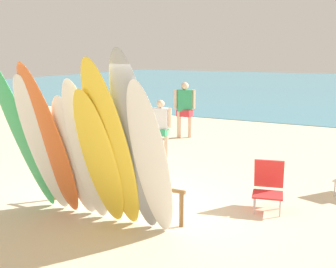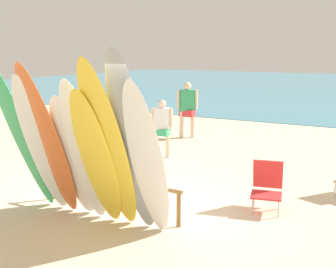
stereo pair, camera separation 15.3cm
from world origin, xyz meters
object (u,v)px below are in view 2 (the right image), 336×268
(surfboard_green_0, at_px, (23,137))
(surfboard_rack, at_px, (110,185))
(surfboard_white_1, at_px, (41,147))
(beachgoer_near_rack, at_px, (187,106))
(surfboard_orange_2, at_px, (48,143))
(surfboard_yellow_6, at_px, (109,149))
(surfboard_grey_7, at_px, (132,147))
(beachgoer_photographing, at_px, (162,124))
(surfboard_white_3, at_px, (74,158))
(surfboard_white_8, at_px, (147,162))
(surfboard_white_4, at_px, (84,153))
(beach_chair_blue, at_px, (267,184))
(surfboard_yellow_5, at_px, (97,160))

(surfboard_green_0, bearing_deg, surfboard_rack, 37.46)
(surfboard_white_1, distance_m, beachgoer_near_rack, 7.04)
(surfboard_orange_2, xyz_separation_m, surfboard_yellow_6, (1.18, -0.01, 0.04))
(surfboard_grey_7, xyz_separation_m, beachgoer_photographing, (-2.04, 4.37, -0.51))
(surfboard_green_0, relative_size, surfboard_white_3, 1.27)
(surfboard_white_1, bearing_deg, surfboard_grey_7, -4.81)
(beachgoer_near_rack, xyz_separation_m, beachgoer_photographing, (0.58, -2.58, -0.15))
(surfboard_orange_2, xyz_separation_m, surfboard_white_8, (1.75, 0.08, -0.10))
(surfboard_green_0, bearing_deg, beachgoer_near_rack, 99.46)
(beachgoer_photographing, bearing_deg, surfboard_white_8, -79.76)
(surfboard_white_4, xyz_separation_m, beach_chair_blue, (2.23, 2.05, -0.72))
(surfboard_grey_7, bearing_deg, beachgoer_near_rack, 106.41)
(surfboard_white_1, height_order, surfboard_orange_2, surfboard_orange_2)
(beachgoer_near_rack, distance_m, beach_chair_blue, 6.28)
(surfboard_yellow_5, distance_m, surfboard_yellow_6, 0.32)
(surfboard_green_0, relative_size, surfboard_orange_2, 1.03)
(surfboard_white_1, bearing_deg, surfboard_rack, 36.22)
(surfboard_white_4, distance_m, beachgoer_photographing, 4.49)
(surfboard_yellow_5, bearing_deg, surfboard_rack, 108.63)
(surfboard_white_8, relative_size, beach_chair_blue, 2.94)
(surfboard_white_3, relative_size, beach_chair_blue, 2.59)
(surfboard_white_4, xyz_separation_m, surfboard_grey_7, (0.90, -0.04, 0.21))
(surfboard_orange_2, xyz_separation_m, surfboard_white_4, (0.62, 0.10, -0.11))
(surfboard_yellow_5, xyz_separation_m, beach_chair_blue, (1.92, 2.14, -0.66))
(surfboard_yellow_6, relative_size, surfboard_white_8, 1.14)
(surfboard_orange_2, relative_size, beachgoer_photographing, 1.82)
(surfboard_white_1, distance_m, beach_chair_blue, 3.78)
(surfboard_white_1, relative_size, surfboard_yellow_6, 0.90)
(surfboard_yellow_5, height_order, surfboard_grey_7, surfboard_grey_7)
(surfboard_white_1, distance_m, surfboard_white_4, 0.81)
(surfboard_rack, xyz_separation_m, beachgoer_near_rack, (-1.70, 6.26, 0.54))
(surfboard_rack, bearing_deg, surfboard_orange_2, -129.18)
(surfboard_green_0, bearing_deg, surfboard_white_1, 9.42)
(surfboard_white_1, distance_m, surfboard_white_3, 0.57)
(surfboard_green_0, height_order, surfboard_orange_2, surfboard_green_0)
(surfboard_rack, height_order, surfboard_yellow_6, surfboard_yellow_6)
(beach_chair_blue, bearing_deg, surfboard_white_3, -154.78)
(surfboard_yellow_6, height_order, surfboard_white_8, surfboard_yellow_6)
(surfboard_green_0, distance_m, beachgoer_near_rack, 7.03)
(surfboard_yellow_5, xyz_separation_m, beachgoer_photographing, (-1.45, 4.42, -0.25))
(surfboard_rack, xyz_separation_m, surfboard_grey_7, (0.92, -0.68, 0.90))
(surfboard_orange_2, height_order, surfboard_white_4, surfboard_orange_2)
(surfboard_orange_2, relative_size, beach_chair_blue, 3.21)
(surfboard_grey_7, bearing_deg, surfboard_white_8, 1.21)
(surfboard_white_4, relative_size, beachgoer_photographing, 1.64)
(surfboard_white_4, relative_size, surfboard_grey_7, 0.84)
(surfboard_white_4, distance_m, surfboard_white_8, 1.13)
(surfboard_white_4, relative_size, beachgoer_near_rack, 1.39)
(surfboard_yellow_5, distance_m, surfboard_grey_7, 0.65)
(surfboard_white_4, bearing_deg, beach_chair_blue, 37.91)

